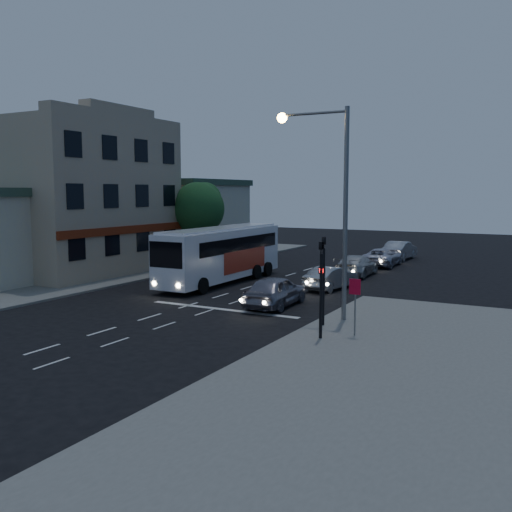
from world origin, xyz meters
The scene contains 17 objects.
ground centered at (0.00, 0.00, 0.00)m, with size 120.00×120.00×0.00m, color black.
sidewalk_near centered at (13.00, -4.00, 0.06)m, with size 12.00×24.00×0.12m, color slate.
sidewalk_far centered at (-13.00, 8.00, 0.06)m, with size 12.00×50.00×0.12m, color slate.
road_markings centered at (1.29, 3.31, 0.00)m, with size 8.00×30.55×0.01m.
tour_bus centered at (-2.29, 8.81, 1.85)m, with size 2.66×11.20×3.43m.
car_suv centered at (3.90, 3.80, 0.77)m, with size 1.82×4.53×1.54m, color gray.
car_sedan_a centered at (4.52, 9.75, 0.67)m, with size 1.41×4.04×1.33m, color #A5A5A8.
car_sedan_b centered at (4.13, 15.49, 0.70)m, with size 1.97×4.84×1.40m, color #B6B6B6.
car_sedan_c centered at (4.19, 21.35, 0.67)m, with size 2.23×4.84×1.34m, color #B5B5C7.
car_extra centered at (4.31, 26.13, 0.76)m, with size 1.62×4.64×1.53m, color #B3B5BD.
traffic_signal_main centered at (7.60, 0.78, 2.42)m, with size 0.25×0.35×4.10m.
traffic_signal_side centered at (8.30, -1.20, 2.42)m, with size 0.18×0.15×4.10m.
regulatory_sign centered at (9.30, -0.24, 1.60)m, with size 0.45×0.12×2.20m.
streetlight centered at (7.34, 2.20, 5.73)m, with size 3.32×0.44×9.00m.
main_building centered at (-13.96, 8.00, 5.16)m, with size 10.12×12.00×11.00m.
low_building_north centered at (-13.50, 20.00, 3.39)m, with size 9.40×9.40×6.50m.
street_tree centered at (-8.21, 15.02, 4.50)m, with size 4.00×4.00×6.20m.
Camera 1 is at (16.14, -20.79, 5.61)m, focal length 40.00 mm.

